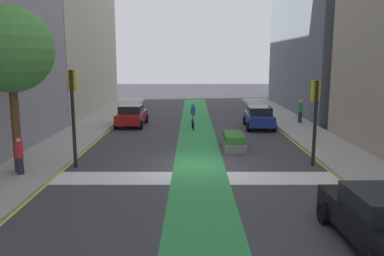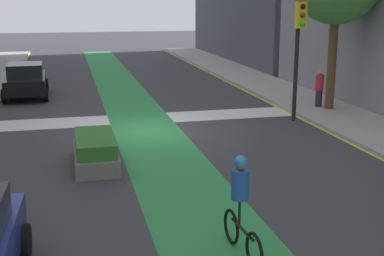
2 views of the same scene
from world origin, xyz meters
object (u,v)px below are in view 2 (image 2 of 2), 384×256
cyclist_in_lane (241,204)px  car_black_right_near (26,80)px  pedestrian_sidewalk_left_a (319,88)px  traffic_signal_near_left (299,39)px  median_planter (95,151)px

cyclist_in_lane → car_black_right_near: bearing=-74.4°
cyclist_in_lane → pedestrian_sidewalk_left_a: cyclist_in_lane is taller
traffic_signal_near_left → cyclist_in_lane: 11.27m
traffic_signal_near_left → median_planter: bearing=25.5°
car_black_right_near → median_planter: size_ratio=1.57×
traffic_signal_near_left → median_planter: traffic_signal_near_left is taller
traffic_signal_near_left → pedestrian_sidewalk_left_a: size_ratio=2.87×
car_black_right_near → cyclist_in_lane: size_ratio=2.29×
traffic_signal_near_left → cyclist_in_lane: (5.46, 9.62, -2.15)m
traffic_signal_near_left → cyclist_in_lane: bearing=60.4°
traffic_signal_near_left → car_black_right_near: bearing=-37.2°
median_planter → pedestrian_sidewalk_left_a: bearing=-150.5°
cyclist_in_lane → pedestrian_sidewalk_left_a: bearing=-122.8°
cyclist_in_lane → median_planter: 6.38m
car_black_right_near → pedestrian_sidewalk_left_a: pedestrian_sidewalk_left_a is taller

